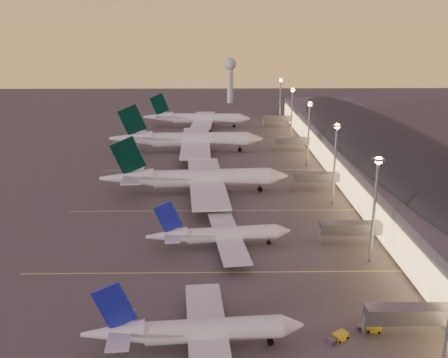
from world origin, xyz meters
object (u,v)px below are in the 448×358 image
baggage_tug_a (371,328)px  airliner_wide_near (196,179)px  airliner_wide_mid (187,140)px  airliner_wide_far (197,119)px  airliner_narrow_north (220,235)px  baggage_tug_b (338,337)px  radar_tower (230,73)px  airliner_narrow_south (195,331)px

baggage_tug_a → airliner_wide_near: bearing=124.3°
airliner_wide_mid → airliner_wide_far: size_ratio=1.15×
airliner_wide_near → airliner_wide_far: bearing=87.6°
airliner_narrow_north → baggage_tug_b: (20.82, -39.65, -2.82)m
radar_tower → baggage_tug_b: bearing=-87.8°
radar_tower → baggage_tug_a: radar_tower is taller
radar_tower → baggage_tug_b: size_ratio=7.43×
baggage_tug_b → radar_tower: bearing=56.8°
airliner_wide_near → baggage_tug_b: airliner_wide_near is taller
airliner_narrow_north → radar_tower: bearing=80.7°
airliner_wide_far → baggage_tug_a: (38.79, -195.05, -4.33)m
airliner_wide_mid → airliner_wide_far: 57.69m
airliner_narrow_south → airliner_wide_near: (-3.03, 84.82, 1.64)m
airliner_wide_near → airliner_wide_mid: (-6.06, 57.59, 0.44)m
airliner_narrow_north → baggage_tug_b: size_ratio=8.42×
airliner_wide_mid → radar_tower: size_ratio=2.09×
baggage_tug_b → airliner_wide_mid: bearing=68.5°
airliner_narrow_south → baggage_tug_a: size_ratio=8.91×
baggage_tug_b → airliner_wide_far: bearing=63.9°
airliner_wide_far → baggage_tug_b: (32.08, -197.90, -4.31)m
airliner_narrow_north → radar_tower: size_ratio=1.13×
airliner_narrow_south → baggage_tug_a: airliner_narrow_south is taller
airliner_narrow_south → airliner_narrow_north: airliner_narrow_south is taller
airliner_wide_near → radar_tower: 209.74m
baggage_tug_a → airliner_wide_mid: bearing=117.2°
airliner_narrow_south → airliner_wide_far: airliner_wide_far is taller
airliner_narrow_north → airliner_narrow_south: bearing=-103.4°
airliner_wide_far → radar_tower: size_ratio=1.82×
airliner_narrow_south → baggage_tug_a: 32.66m
baggage_tug_a → baggage_tug_b: (-6.72, -2.85, 0.02)m
radar_tower → baggage_tug_a: bearing=-86.5°
airliner_wide_near → airliner_wide_far: 115.28m
airliner_wide_far → baggage_tug_b: 200.53m
airliner_narrow_north → airliner_wide_near: 43.74m
baggage_tug_b → airliner_narrow_north: bearing=82.4°
airliner_wide_near → radar_tower: size_ratio=1.93×
airliner_wide_near → baggage_tug_a: bearing=-70.4°
radar_tower → baggage_tug_b: radar_tower is taller
baggage_tug_b → airliner_narrow_south: bearing=149.5°
airliner_wide_far → airliner_wide_near: bearing=-86.1°
airliner_narrow_south → airliner_wide_mid: size_ratio=0.56×
airliner_narrow_south → airliner_wide_far: (-6.65, 200.04, 1.35)m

